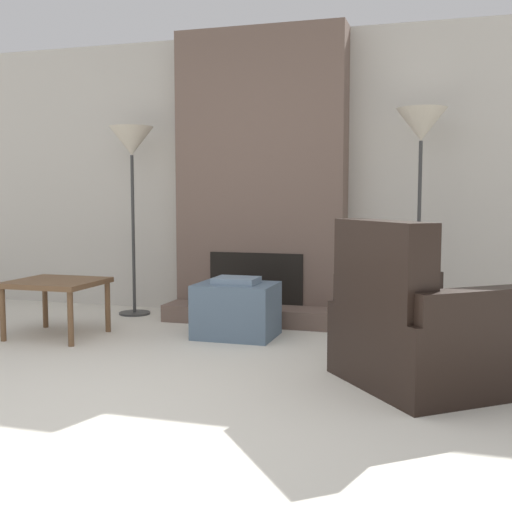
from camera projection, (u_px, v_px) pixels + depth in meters
The scene contains 8 objects.
ground_plane at pixel (98, 420), 3.20m from camera, with size 24.00×24.00×0.00m, color beige.
wall_back at pixel (266, 176), 6.01m from camera, with size 7.74×0.06×2.60m, color #BCB7AD.
fireplace at pixel (260, 184), 5.82m from camera, with size 1.55×0.67×2.60m.
ottoman at pixel (236, 309), 5.07m from camera, with size 0.62×0.49×0.48m.
armchair at pixel (415, 334), 3.75m from camera, with size 1.21×1.23×0.98m.
side_table at pixel (56, 287), 5.07m from camera, with size 0.68×0.62×0.45m.
floor_lamp_left at pixel (132, 150), 5.92m from camera, with size 0.40×0.40×1.75m.
floor_lamp_right at pixel (421, 135), 5.17m from camera, with size 0.40×0.40×1.82m.
Camera 1 is at (1.65, -2.75, 1.12)m, focal length 45.00 mm.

